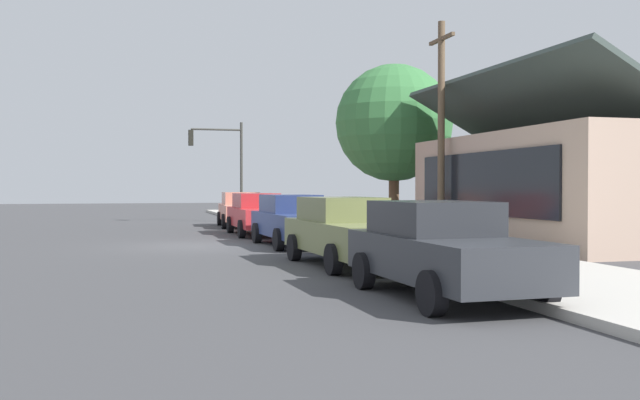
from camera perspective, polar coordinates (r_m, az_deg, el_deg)
ground_plane at (r=22.19m, az=-9.61°, el=-3.69°), size 120.00×120.00×0.00m
sidewalk_curb at (r=23.44m, az=4.16°, el=-3.23°), size 60.00×4.20×0.16m
car_coral at (r=32.55m, az=-6.41°, el=-0.74°), size 4.70×2.19×1.59m
car_cherry at (r=27.05m, az=-5.07°, el=-1.10°), size 4.88×1.98×1.59m
car_navy at (r=21.90m, az=-2.19°, el=-1.61°), size 4.86×2.04×1.59m
car_olive at (r=16.44m, az=2.18°, el=-2.49°), size 4.94×2.13×1.59m
car_charcoal at (r=11.84m, az=9.84°, el=-3.89°), size 4.54×2.10×1.59m
storefront_building at (r=24.50m, az=20.07°, el=1.18°), size 11.10×7.22×5.50m
shade_tree at (r=30.34m, az=6.01°, el=6.20°), size 4.99×4.99×7.06m
traffic_light_main at (r=36.81m, az=-8.02°, el=3.63°), size 0.37×2.79×5.20m
utility_pole_wooden at (r=24.60m, az=9.79°, el=5.93°), size 1.80×0.24×7.50m
fire_hydrant_red at (r=25.69m, az=-0.91°, el=-1.92°), size 0.22×0.22×0.71m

